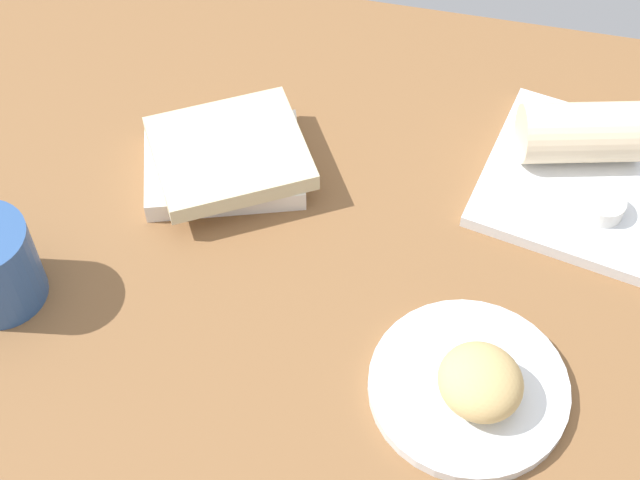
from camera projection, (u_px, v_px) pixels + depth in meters
dining_table at (298, 270)px, 108.27cm from camera, size 110.00×90.00×4.00cm
round_plate at (468, 387)px, 96.28cm from camera, size 20.00×20.00×1.40cm
scone_pastry at (481, 382)px, 92.87cm from camera, size 11.59×11.71×5.26cm
square_plate at (585, 183)px, 112.26cm from camera, size 26.66×26.66×1.60cm
sauce_cup at (604, 206)px, 107.71cm from camera, size 4.61×4.61×2.08cm
breakfast_wrap at (581, 133)px, 111.28cm from camera, size 15.03×10.09×6.95cm
book_stack at (226, 159)px, 112.33cm from camera, size 22.80×21.49×4.88cm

